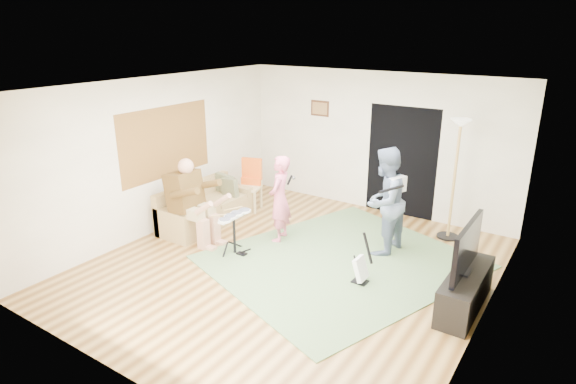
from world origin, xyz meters
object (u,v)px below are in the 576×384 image
at_px(guitarist, 384,201).
at_px(tv_cabinet, 465,290).
at_px(torchiere_lamp, 457,158).
at_px(sofa, 203,211).
at_px(drum_kit, 234,236).
at_px(singer, 280,199).
at_px(television, 467,247).
at_px(dining_chair, 250,192).
at_px(guitar_spare, 361,269).

xyz_separation_m(guitarist, tv_cabinet, (1.56, -0.95, -0.62)).
bearing_deg(torchiere_lamp, sofa, -154.76).
distance_m(sofa, drum_kit, 1.44).
relative_size(drum_kit, torchiere_lamp, 0.34).
distance_m(singer, tv_cabinet, 3.26).
distance_m(singer, television, 3.17).
bearing_deg(sofa, tv_cabinet, -2.83).
height_order(drum_kit, singer, singer).
relative_size(torchiere_lamp, tv_cabinet, 1.48).
height_order(singer, torchiere_lamp, torchiere_lamp).
relative_size(singer, tv_cabinet, 1.06).
distance_m(drum_kit, guitarist, 2.44).
bearing_deg(guitarist, television, 64.40).
relative_size(drum_kit, guitarist, 0.40).
height_order(dining_chair, television, television).
distance_m(sofa, torchiere_lamp, 4.54).
bearing_deg(guitarist, dining_chair, -90.36).
relative_size(sofa, dining_chair, 1.83).
distance_m(guitarist, tv_cabinet, 1.92).
bearing_deg(guitar_spare, television, 7.26).
xyz_separation_m(dining_chair, tv_cabinet, (4.51, -1.31, -0.11)).
bearing_deg(sofa, drum_kit, -26.87).
bearing_deg(guitar_spare, guitarist, 98.50).
height_order(sofa, guitarist, guitarist).
xyz_separation_m(guitarist, torchiere_lamp, (0.75, 1.16, 0.55)).
bearing_deg(tv_cabinet, dining_chair, 163.83).
height_order(singer, television, singer).
distance_m(singer, guitarist, 1.72).
bearing_deg(drum_kit, dining_chair, 120.38).
xyz_separation_m(torchiere_lamp, tv_cabinet, (0.81, -2.11, -1.17)).
bearing_deg(singer, torchiere_lamp, 110.20).
bearing_deg(singer, guitarist, 92.69).
xyz_separation_m(sofa, torchiere_lamp, (3.97, 1.87, 1.17)).
bearing_deg(singer, sofa, -98.37).
bearing_deg(tv_cabinet, guitarist, 148.66).
bearing_deg(dining_chair, sofa, -121.51).
relative_size(guitarist, torchiere_lamp, 0.84).
xyz_separation_m(singer, dining_chair, (-1.32, 0.88, -0.38)).
bearing_deg(guitarist, drum_kit, -48.41).
distance_m(sofa, dining_chair, 1.11).
height_order(drum_kit, guitar_spare, guitar_spare).
height_order(singer, guitarist, guitarist).
distance_m(guitarist, guitar_spare, 1.30).
bearing_deg(drum_kit, torchiere_lamp, 43.16).
relative_size(guitarist, guitar_spare, 2.18).
height_order(guitar_spare, dining_chair, dining_chair).
xyz_separation_m(sofa, guitar_spare, (3.39, -0.41, -0.02)).
bearing_deg(tv_cabinet, singer, 172.43).
bearing_deg(guitar_spare, sofa, 173.15).
height_order(guitarist, guitar_spare, guitarist).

